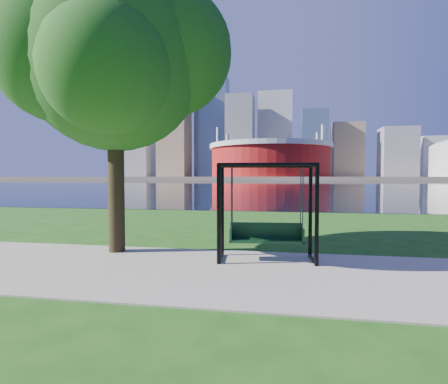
# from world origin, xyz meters

# --- Properties ---
(ground) EXTENTS (900.00, 900.00, 0.00)m
(ground) POSITION_xyz_m (0.00, 0.00, 0.00)
(ground) COLOR #1E5114
(ground) RESTS_ON ground
(path) EXTENTS (120.00, 4.00, 0.03)m
(path) POSITION_xyz_m (0.00, -0.50, 0.01)
(path) COLOR #9E937F
(path) RESTS_ON ground
(river) EXTENTS (900.00, 180.00, 0.02)m
(river) POSITION_xyz_m (0.00, 102.00, 0.01)
(river) COLOR black
(river) RESTS_ON ground
(far_bank) EXTENTS (900.00, 228.00, 2.00)m
(far_bank) POSITION_xyz_m (0.00, 306.00, 1.00)
(far_bank) COLOR #937F60
(far_bank) RESTS_ON ground
(stadium) EXTENTS (83.00, 83.00, 32.00)m
(stadium) POSITION_xyz_m (-10.00, 235.00, 14.23)
(stadium) COLOR maroon
(stadium) RESTS_ON far_bank
(skyline) EXTENTS (392.00, 66.00, 96.50)m
(skyline) POSITION_xyz_m (-4.27, 319.39, 35.89)
(skyline) COLOR gray
(skyline) RESTS_ON far_bank
(swing) EXTENTS (2.26, 1.14, 2.23)m
(swing) POSITION_xyz_m (0.60, 0.63, 1.08)
(swing) COLOR black
(swing) RESTS_ON ground
(park_tree) EXTENTS (5.72, 5.16, 7.10)m
(park_tree) POSITION_xyz_m (-3.26, 0.95, 4.93)
(park_tree) COLOR black
(park_tree) RESTS_ON ground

